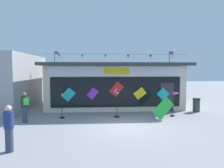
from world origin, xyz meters
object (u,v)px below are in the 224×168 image
object	(u,v)px
kite_shop_building	(113,84)
wind_spinner_far_left	(64,102)
wind_spinner_center_left	(175,98)
display_kite_on_ground	(163,108)
trash_bin	(196,105)
wind_spinner_left	(117,99)
person_mid_plaza	(25,107)
person_near_camera	(9,128)

from	to	relation	value
kite_shop_building	wind_spinner_far_left	xyz separation A→B (m)	(-3.33, -4.45, -0.71)
wind_spinner_center_left	display_kite_on_ground	xyz separation A→B (m)	(-1.04, -0.88, -0.48)
wind_spinner_far_left	wind_spinner_center_left	world-z (taller)	wind_spinner_center_left
kite_shop_building	trash_bin	bearing A→B (deg)	-29.48
trash_bin	display_kite_on_ground	world-z (taller)	display_kite_on_ground
wind_spinner_left	trash_bin	size ratio (longest dim) A/B	1.92
trash_bin	wind_spinner_center_left	bearing A→B (deg)	-148.00
person_mid_plaza	display_kite_on_ground	xyz separation A→B (m)	(7.86, 0.03, -0.21)
person_mid_plaza	display_kite_on_ground	bearing A→B (deg)	138.88
wind_spinner_far_left	person_near_camera	distance (m)	5.22
wind_spinner_far_left	person_mid_plaza	xyz separation A→B (m)	(-2.01, -0.86, -0.13)
kite_shop_building	wind_spinner_left	size ratio (longest dim) A/B	5.73
wind_spinner_left	person_near_camera	world-z (taller)	wind_spinner_left
wind_spinner_center_left	trash_bin	world-z (taller)	wind_spinner_center_left
kite_shop_building	person_mid_plaza	bearing A→B (deg)	-135.13
person_near_camera	kite_shop_building	bearing A→B (deg)	-103.07
wind_spinner_center_left	trash_bin	bearing A→B (deg)	32.00
person_near_camera	wind_spinner_far_left	bearing A→B (deg)	-90.49
person_near_camera	trash_bin	xyz separation A→B (m)	(10.01, 6.40, -0.38)
trash_bin	kite_shop_building	bearing A→B (deg)	150.52
wind_spinner_center_left	wind_spinner_left	bearing A→B (deg)	-179.39
kite_shop_building	trash_bin	distance (m)	6.51
person_mid_plaza	trash_bin	size ratio (longest dim) A/B	1.79
trash_bin	person_near_camera	bearing A→B (deg)	-147.42
kite_shop_building	person_mid_plaza	distance (m)	7.58
wind_spinner_far_left	person_near_camera	bearing A→B (deg)	-102.41
kite_shop_building	wind_spinner_left	world-z (taller)	kite_shop_building
person_mid_plaza	trash_bin	world-z (taller)	person_mid_plaza
wind_spinner_far_left	person_near_camera	xyz separation A→B (m)	(-1.12, -5.09, -0.16)
wind_spinner_left	wind_spinner_center_left	size ratio (longest dim) A/B	1.16
wind_spinner_far_left	display_kite_on_ground	size ratio (longest dim) A/B	1.21
kite_shop_building	person_near_camera	xyz separation A→B (m)	(-4.45, -9.54, -0.87)
wind_spinner_far_left	wind_spinner_center_left	size ratio (longest dim) A/B	0.97
trash_bin	display_kite_on_ground	xyz separation A→B (m)	(-3.04, -2.13, 0.20)
person_mid_plaza	display_kite_on_ground	world-z (taller)	person_mid_plaza
wind_spinner_center_left	person_mid_plaza	distance (m)	8.95
kite_shop_building	wind_spinner_left	xyz separation A→B (m)	(-0.12, -4.43, -0.61)
wind_spinner_far_left	person_mid_plaza	bearing A→B (deg)	-156.77
wind_spinner_far_left	display_kite_on_ground	distance (m)	5.92
display_kite_on_ground	person_mid_plaza	bearing A→B (deg)	-179.76
wind_spinner_left	wind_spinner_center_left	xyz separation A→B (m)	(3.68, 0.04, 0.04)
kite_shop_building	person_near_camera	size ratio (longest dim) A/B	6.14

